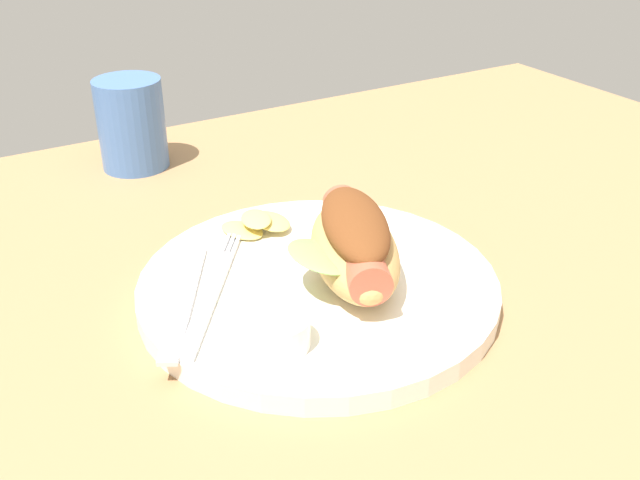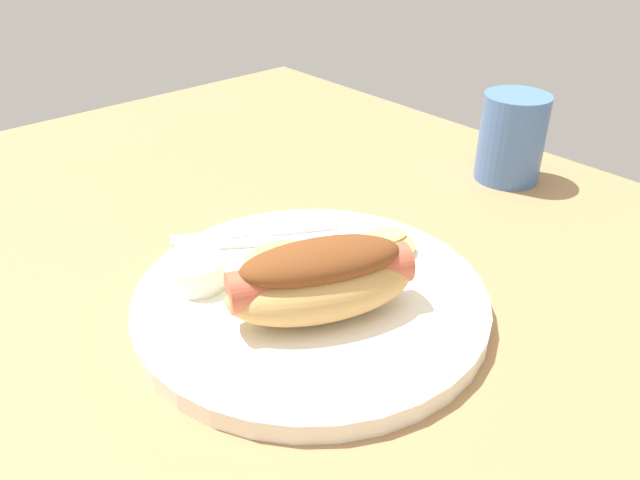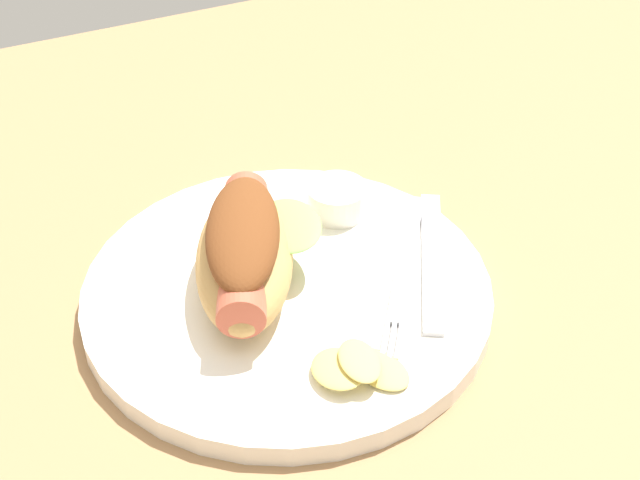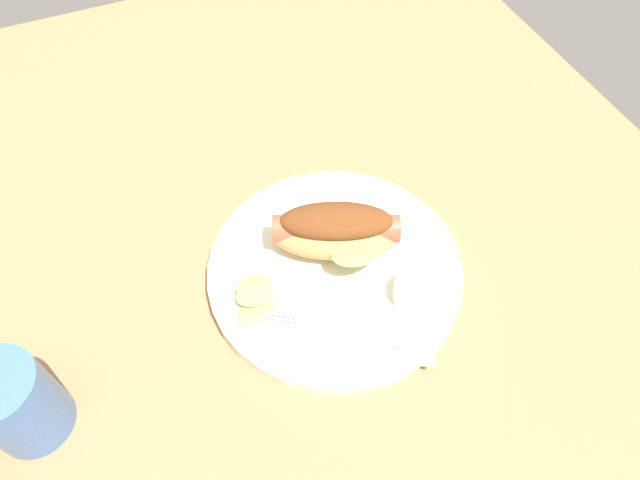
{
  "view_description": "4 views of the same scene",
  "coord_description": "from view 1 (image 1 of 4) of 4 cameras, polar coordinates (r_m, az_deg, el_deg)",
  "views": [
    {
      "loc": [
        26.94,
        39.65,
        31.41
      ],
      "look_at": [
        1.81,
        -3.06,
        4.31
      ],
      "focal_mm": 40.99,
      "sensor_mm": 36.0,
      "label": 1
    },
    {
      "loc": [
        -28.4,
        24.13,
        30.4
      ],
      "look_at": [
        2.7,
        -3.23,
        5.84
      ],
      "focal_mm": 35.24,
      "sensor_mm": 36.0,
      "label": 2
    },
    {
      "loc": [
        -15.68,
        -46.06,
        43.6
      ],
      "look_at": [
        4.08,
        -4.1,
        6.45
      ],
      "focal_mm": 52.16,
      "sensor_mm": 36.0,
      "label": 3
    },
    {
      "loc": [
        33.29,
        -17.0,
        54.55
      ],
      "look_at": [
        1.7,
        -3.56,
        6.32
      ],
      "focal_mm": 32.29,
      "sensor_mm": 36.0,
      "label": 4
    }
  ],
  "objects": [
    {
      "name": "drinking_cup",
      "position": [
        0.82,
        -14.5,
        8.76
      ],
      "size": [
        7.16,
        7.16,
        9.71
      ],
      "primitive_type": "cylinder",
      "color": "#4770B2",
      "rests_on": "ground_plane"
    },
    {
      "name": "hot_dog",
      "position": [
        0.56,
        2.83,
        -0.14
      ],
      "size": [
        11.9,
        15.6,
        5.96
      ],
      "rotation": [
        0.0,
        0.0,
        4.31
      ],
      "color": "tan",
      "rests_on": "plate"
    },
    {
      "name": "ground_plane",
      "position": [
        0.58,
        3.1,
        -5.36
      ],
      "size": [
        120.0,
        90.0,
        1.8
      ],
      "primitive_type": "cube",
      "color": "#9E754C"
    },
    {
      "name": "knife",
      "position": [
        0.55,
        -10.54,
        -4.64
      ],
      "size": [
        8.68,
        13.78,
        0.36
      ],
      "primitive_type": "cube",
      "rotation": [
        0.0,
        0.0,
        4.19
      ],
      "color": "silver",
      "rests_on": "plate"
    },
    {
      "name": "plate",
      "position": [
        0.57,
        -0.14,
        -3.65
      ],
      "size": [
        28.0,
        28.0,
        1.6
      ],
      "primitive_type": "cylinder",
      "color": "white",
      "rests_on": "ground_plane"
    },
    {
      "name": "fork",
      "position": [
        0.55,
        -8.42,
        -4.02
      ],
      "size": [
        10.95,
        14.68,
        0.4
      ],
      "rotation": [
        0.0,
        0.0,
        4.09
      ],
      "color": "silver",
      "rests_on": "plate"
    },
    {
      "name": "sauce_ramekin",
      "position": [
        0.49,
        -3.4,
        -7.15
      ],
      "size": [
        4.52,
        4.52,
        2.25
      ],
      "primitive_type": "cylinder",
      "color": "white",
      "rests_on": "plate"
    },
    {
      "name": "chips_pile",
      "position": [
        0.64,
        -4.98,
        1.27
      ],
      "size": [
        6.26,
        5.27,
        1.52
      ],
      "color": "#DEC762",
      "rests_on": "plate"
    }
  ]
}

